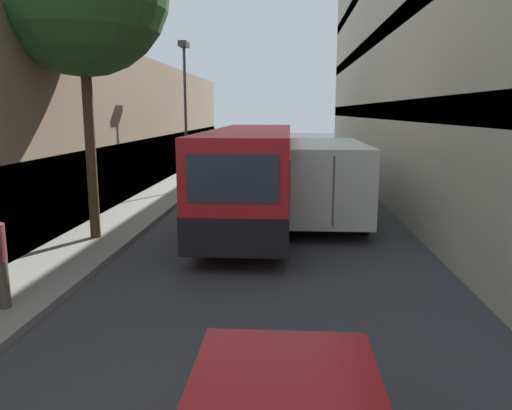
% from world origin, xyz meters
% --- Properties ---
extents(ground_plane, '(150.00, 150.00, 0.00)m').
position_xyz_m(ground_plane, '(0.00, 15.00, 0.00)').
color(ground_plane, '#38383D').
extents(sidewalk_left, '(2.15, 60.00, 0.16)m').
position_xyz_m(sidewalk_left, '(-4.85, 15.00, 0.08)').
color(sidewalk_left, gray).
rests_on(sidewalk_left, ground_plane).
extents(building_left_shopfront, '(2.40, 60.00, 6.09)m').
position_xyz_m(building_left_shopfront, '(-7.02, 15.00, 2.77)').
color(building_left_shopfront, '#847056').
rests_on(building_left_shopfront, ground_plane).
extents(bus, '(2.50, 11.40, 3.08)m').
position_xyz_m(bus, '(-0.64, 18.29, 1.63)').
color(bus, red).
rests_on(bus, ground_plane).
extents(box_truck, '(2.40, 8.53, 2.64)m').
position_xyz_m(box_truck, '(1.78, 19.52, 1.49)').
color(box_truck, silver).
rests_on(box_truck, ground_plane).
extents(panel_van, '(1.84, 4.50, 2.06)m').
position_xyz_m(panel_van, '(-2.46, 28.78, 1.15)').
color(panel_van, navy).
rests_on(panel_van, ground_plane).
extents(street_lamp, '(0.36, 0.80, 6.47)m').
position_xyz_m(street_lamp, '(-4.03, 24.10, 4.68)').
color(street_lamp, '#38383D').
rests_on(street_lamp, sidewalk_left).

